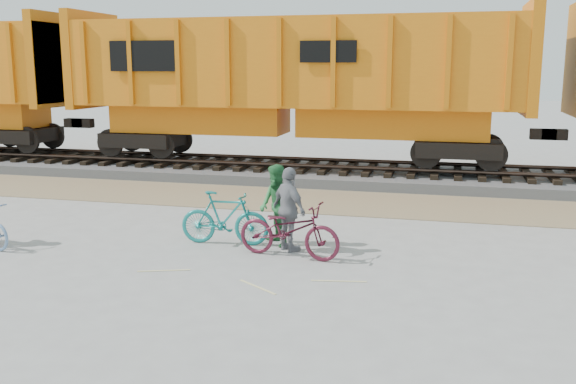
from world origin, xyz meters
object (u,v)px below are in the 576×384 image
at_px(bicycle_maroon, 289,230).
at_px(person_man, 277,205).
at_px(hopper_car_center, 293,81).
at_px(bicycle_teal, 225,218).
at_px(person_woman, 289,209).

distance_m(bicycle_maroon, person_man, 0.89).
distance_m(hopper_car_center, bicycle_maroon, 9.07).
bearing_deg(person_man, hopper_car_center, 150.39).
height_order(bicycle_maroon, person_man, person_man).
relative_size(hopper_car_center, person_man, 8.83).
bearing_deg(hopper_car_center, person_man, -78.29).
distance_m(hopper_car_center, bicycle_teal, 8.35).
bearing_deg(bicycle_teal, bicycle_maroon, -114.27).
relative_size(bicycle_maroon, person_woman, 1.22).
bearing_deg(hopper_car_center, bicycle_teal, -85.63).
bearing_deg(hopper_car_center, person_woman, -76.51).
height_order(hopper_car_center, person_man, hopper_car_center).
bearing_deg(bicycle_maroon, person_woman, 22.70).
relative_size(bicycle_teal, person_woman, 1.10).
distance_m(person_man, person_woman, 0.47).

